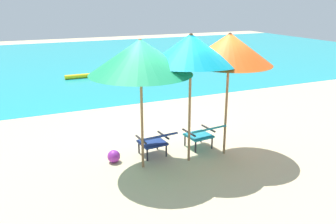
{
  "coord_description": "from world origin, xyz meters",
  "views": [
    {
      "loc": [
        -3.05,
        -6.6,
        3.16
      ],
      "look_at": [
        0.0,
        0.21,
        0.75
      ],
      "focal_mm": 37.51,
      "sensor_mm": 36.0,
      "label": 1
    }
  ],
  "objects_px": {
    "swim_buoy": "(84,76)",
    "beach_umbrella_left": "(140,57)",
    "beach_umbrella_center": "(191,50)",
    "beach_umbrella_right": "(229,49)",
    "lounge_chair_right": "(203,133)",
    "beach_ball": "(114,156)",
    "lounge_chair_left": "(156,140)"
  },
  "relations": [
    {
      "from": "lounge_chair_left",
      "to": "lounge_chair_right",
      "type": "xyz_separation_m",
      "value": [
        1.09,
        -0.05,
        0.0
      ]
    },
    {
      "from": "lounge_chair_left",
      "to": "beach_ball",
      "type": "xyz_separation_m",
      "value": [
        -0.86,
        0.16,
        -0.27
      ]
    },
    {
      "from": "lounge_chair_left",
      "to": "beach_umbrella_right",
      "type": "height_order",
      "value": "beach_umbrella_right"
    },
    {
      "from": "swim_buoy",
      "to": "lounge_chair_right",
      "type": "bearing_deg",
      "value": -84.0
    },
    {
      "from": "swim_buoy",
      "to": "beach_umbrella_right",
      "type": "relative_size",
      "value": 0.63
    },
    {
      "from": "swim_buoy",
      "to": "beach_umbrella_center",
      "type": "distance_m",
      "value": 9.06
    },
    {
      "from": "swim_buoy",
      "to": "lounge_chair_left",
      "type": "relative_size",
      "value": 1.76
    },
    {
      "from": "lounge_chair_right",
      "to": "beach_umbrella_right",
      "type": "distance_m",
      "value": 1.89
    },
    {
      "from": "beach_umbrella_right",
      "to": "beach_ball",
      "type": "bearing_deg",
      "value": 166.41
    },
    {
      "from": "swim_buoy",
      "to": "beach_ball",
      "type": "bearing_deg",
      "value": -97.29
    },
    {
      "from": "lounge_chair_right",
      "to": "lounge_chair_left",
      "type": "bearing_deg",
      "value": 177.59
    },
    {
      "from": "swim_buoy",
      "to": "beach_ball",
      "type": "relative_size",
      "value": 6.17
    },
    {
      "from": "beach_umbrella_center",
      "to": "beach_umbrella_right",
      "type": "distance_m",
      "value": 0.85
    },
    {
      "from": "swim_buoy",
      "to": "beach_ball",
      "type": "xyz_separation_m",
      "value": [
        -1.06,
        -8.25,
        0.03
      ]
    },
    {
      "from": "beach_umbrella_left",
      "to": "beach_umbrella_center",
      "type": "xyz_separation_m",
      "value": [
        0.96,
        -0.1,
        0.08
      ]
    },
    {
      "from": "beach_umbrella_center",
      "to": "beach_ball",
      "type": "relative_size",
      "value": 10.12
    },
    {
      "from": "beach_umbrella_left",
      "to": "beach_ball",
      "type": "relative_size",
      "value": 9.63
    },
    {
      "from": "swim_buoy",
      "to": "beach_umbrella_left",
      "type": "height_order",
      "value": "beach_umbrella_left"
    },
    {
      "from": "beach_umbrella_center",
      "to": "beach_umbrella_right",
      "type": "relative_size",
      "value": 1.03
    },
    {
      "from": "beach_umbrella_center",
      "to": "beach_ball",
      "type": "xyz_separation_m",
      "value": [
        -1.42,
        0.54,
        -2.12
      ]
    },
    {
      "from": "beach_umbrella_left",
      "to": "beach_umbrella_right",
      "type": "xyz_separation_m",
      "value": [
        1.81,
        -0.1,
        0.06
      ]
    },
    {
      "from": "lounge_chair_right",
      "to": "beach_umbrella_center",
      "type": "height_order",
      "value": "beach_umbrella_center"
    },
    {
      "from": "beach_umbrella_left",
      "to": "beach_umbrella_right",
      "type": "relative_size",
      "value": 0.98
    },
    {
      "from": "swim_buoy",
      "to": "lounge_chair_left",
      "type": "xyz_separation_m",
      "value": [
        -0.2,
        -8.42,
        0.31
      ]
    },
    {
      "from": "beach_umbrella_left",
      "to": "lounge_chair_right",
      "type": "bearing_deg",
      "value": 8.99
    },
    {
      "from": "lounge_chair_left",
      "to": "beach_umbrella_right",
      "type": "relative_size",
      "value": 0.36
    },
    {
      "from": "lounge_chair_right",
      "to": "beach_umbrella_right",
      "type": "relative_size",
      "value": 0.36
    },
    {
      "from": "lounge_chair_right",
      "to": "beach_umbrella_left",
      "type": "height_order",
      "value": "beach_umbrella_left"
    },
    {
      "from": "swim_buoy",
      "to": "beach_umbrella_right",
      "type": "bearing_deg",
      "value": -82.14
    },
    {
      "from": "lounge_chair_left",
      "to": "lounge_chair_right",
      "type": "height_order",
      "value": "same"
    },
    {
      "from": "beach_umbrella_left",
      "to": "swim_buoy",
      "type": "bearing_deg",
      "value": 86.11
    },
    {
      "from": "lounge_chair_left",
      "to": "beach_umbrella_left",
      "type": "relative_size",
      "value": 0.36
    }
  ]
}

